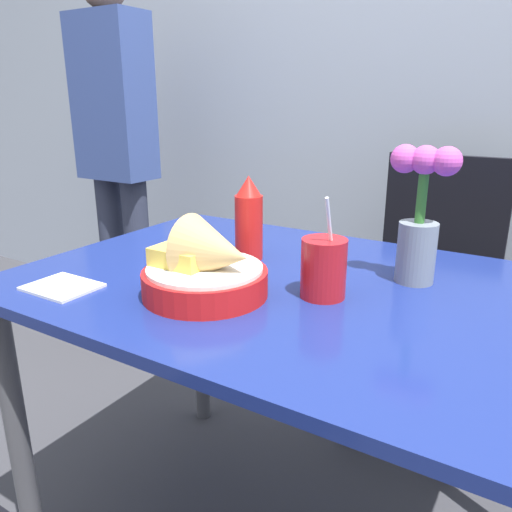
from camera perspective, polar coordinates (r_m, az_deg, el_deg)
name	(u,v)px	position (r m, az deg, el deg)	size (l,w,h in m)	color
wall_window	(437,45)	(2.08, 20.03, 21.75)	(7.00, 0.06, 2.60)	#9EA8B7
dining_table	(286,324)	(1.11, 3.50, -7.73)	(1.16, 0.81, 0.74)	navy
chair_far_window	(433,274)	(1.78, 19.53, -1.97)	(0.40, 0.40, 0.94)	black
food_basket	(208,269)	(0.97, -5.49, -1.47)	(0.25, 0.25, 0.16)	red
ketchup_bottle	(249,219)	(1.19, -0.83, 4.20)	(0.07, 0.07, 0.20)	red
drink_cup	(323,270)	(0.98, 7.72, -1.59)	(0.09, 0.09, 0.20)	red
flower_vase	(420,215)	(1.08, 18.24, 4.49)	(0.14, 0.08, 0.29)	gray
napkin	(62,287)	(1.10, -21.27, -3.31)	(0.14, 0.11, 0.01)	white
person_standing	(116,143)	(2.24, -15.67, 12.33)	(0.32, 0.18, 1.62)	#2D3347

